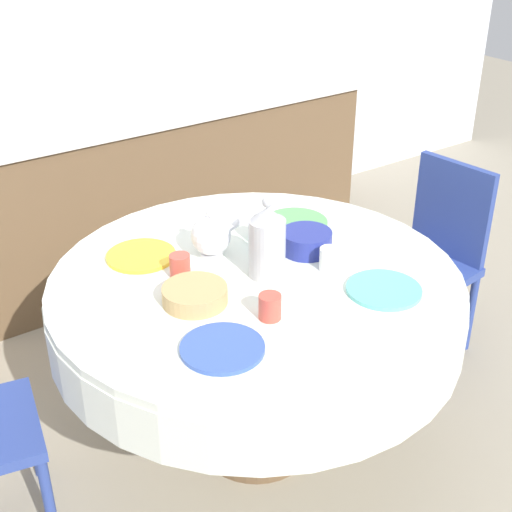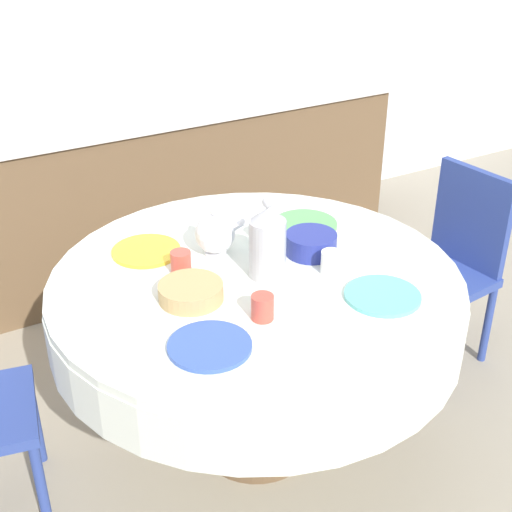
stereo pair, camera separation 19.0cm
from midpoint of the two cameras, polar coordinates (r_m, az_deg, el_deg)
The scene contains 17 objects.
ground_plane at distance 2.92m, azimuth 1.93°, elevation -14.73°, with size 12.00×12.00×0.00m, color #9E937F.
wall_back at distance 3.93m, azimuth -13.11°, elevation 17.66°, with size 7.00×0.05×2.60m.
kitchen_counter at distance 3.87m, azimuth -10.19°, elevation 4.68°, with size 3.24×0.64×0.92m.
dining_table at distance 2.52m, azimuth 2.17°, elevation -4.05°, with size 1.44×1.44×0.77m.
chair_left at distance 3.28m, azimuth 16.92°, elevation -0.26°, with size 0.44×0.44×0.88m.
plate_near_left at distance 2.11m, azimuth -1.13°, elevation -7.27°, with size 0.25×0.25×0.01m, color #3856AD.
cup_near_left at distance 2.22m, azimuth 2.98°, elevation -4.18°, with size 0.07×0.07×0.08m, color #CC4C3D.
plate_near_right at distance 2.39m, azimuth 12.35°, elevation -3.17°, with size 0.25×0.25×0.01m, color #60BCB7.
cup_near_right at distance 2.48m, azimuth 8.22°, elevation -0.56°, with size 0.07×0.07×0.08m, color white.
plate_far_left at distance 2.62m, azimuth -6.73°, elevation 0.37°, with size 0.25×0.25×0.01m, color yellow.
cup_far_left at distance 2.46m, azimuth -3.84°, elevation -0.58°, with size 0.07×0.07×0.08m, color #CC4C3D.
plate_far_right at distance 2.81m, azimuth 5.89°, elevation 2.51°, with size 0.25×0.25×0.01m, color #5BA85B.
cup_far_right at distance 2.67m, azimuth 2.74°, elevation 1.91°, with size 0.07×0.07×0.08m, color #5BA39E.
coffee_carafe at distance 2.41m, azimuth 3.18°, elevation 1.02°, with size 0.13×0.13×0.30m.
teapot at distance 2.56m, azimuth -1.15°, elevation 1.76°, with size 0.20×0.15×0.19m.
bread_basket at distance 2.32m, azimuth -2.89°, elevation -2.94°, with size 0.21×0.21×0.06m, color tan.
fruit_bowl at distance 2.60m, azimuth 6.52°, elevation 0.95°, with size 0.19×0.19×0.08m, color navy.
Camera 2 is at (-1.05, -1.84, 2.02)m, focal length 50.00 mm.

